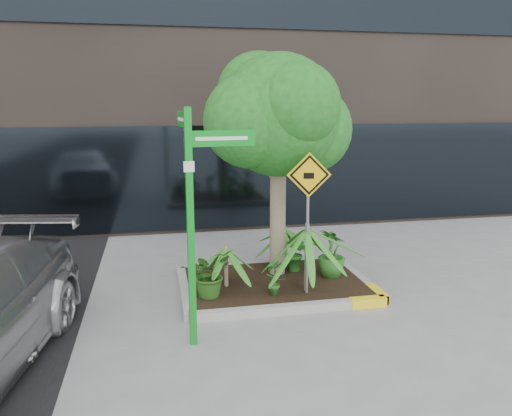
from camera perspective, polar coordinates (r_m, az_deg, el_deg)
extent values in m
plane|color=gray|center=(8.74, 1.29, -9.96)|extent=(80.00, 80.00, 0.00)
cube|color=#9E9E99|center=(10.04, 0.62, -6.53)|extent=(3.20, 0.15, 0.15)
cube|color=#9E9E99|center=(8.05, 4.00, -11.43)|extent=(3.20, 0.15, 0.15)
cube|color=#9E9E99|center=(8.81, -8.19, -9.38)|extent=(0.15, 2.20, 0.15)
cube|color=#9E9E99|center=(9.52, 11.61, -7.86)|extent=(0.15, 2.20, 0.15)
cube|color=yellow|center=(8.47, 12.65, -10.48)|extent=(0.60, 0.17, 0.15)
cube|color=black|center=(9.01, 2.12, -8.45)|extent=(3.05, 2.05, 0.06)
cylinder|color=gray|center=(9.07, 2.50, -0.26)|extent=(0.29, 0.29, 2.69)
cylinder|color=gray|center=(8.93, 3.12, 5.95)|extent=(0.51, 0.14, 0.87)
sphere|color=#1B5618|center=(8.86, 2.61, 10.56)|extent=(2.15, 2.15, 2.15)
sphere|color=#1B5618|center=(9.30, 5.97, 8.92)|extent=(1.61, 1.61, 1.61)
sphere|color=#1B5618|center=(8.57, -0.64, 9.92)|extent=(1.61, 1.61, 1.61)
sphere|color=#1B5618|center=(8.39, 4.75, 11.66)|extent=(1.43, 1.43, 1.43)
sphere|color=#1B5618|center=(9.23, 0.27, 12.85)|extent=(1.52, 1.52, 1.52)
cylinder|color=gray|center=(8.40, 5.80, -5.65)|extent=(0.07, 0.07, 1.16)
cylinder|color=gray|center=(8.64, -3.44, -6.62)|extent=(0.07, 0.07, 0.72)
cylinder|color=gray|center=(9.77, 3.43, -4.32)|extent=(0.07, 0.07, 0.75)
imported|color=#234F16|center=(8.22, -5.33, -7.42)|extent=(0.99, 0.99, 0.79)
imported|color=#2A6C20|center=(9.19, 8.66, -5.08)|extent=(0.68, 0.68, 0.88)
imported|color=#23651F|center=(8.28, 2.14, -7.83)|extent=(0.41, 0.41, 0.62)
imported|color=#226A1E|center=(9.39, 4.57, -5.17)|extent=(0.54, 0.54, 0.70)
cube|color=#0C8E1E|center=(6.63, -7.49, -2.65)|extent=(0.10, 0.10, 3.22)
cube|color=#0C8E1E|center=(6.51, -3.94, 7.95)|extent=(0.90, 0.10, 0.21)
cube|color=#0C8E1E|center=(6.85, -8.39, 9.98)|extent=(0.10, 0.90, 0.21)
cube|color=white|center=(6.49, -3.92, 7.94)|extent=(0.69, 0.06, 0.05)
cube|color=white|center=(6.85, -8.53, 9.98)|extent=(0.06, 0.69, 0.05)
cube|color=white|center=(6.41, -7.67, 4.71)|extent=(0.14, 0.02, 0.14)
cylinder|color=slate|center=(8.20, 5.90, -2.48)|extent=(0.06, 0.14, 2.16)
cube|color=#E3B60B|center=(8.00, 6.09, 3.79)|extent=(0.72, 0.10, 0.72)
cube|color=black|center=(7.98, 6.12, 3.77)|extent=(0.64, 0.08, 0.64)
cube|color=#E3B60B|center=(7.98, 6.13, 3.77)|extent=(0.54, 0.06, 0.55)
cube|color=black|center=(7.97, 6.06, 3.68)|extent=(0.17, 0.02, 0.10)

